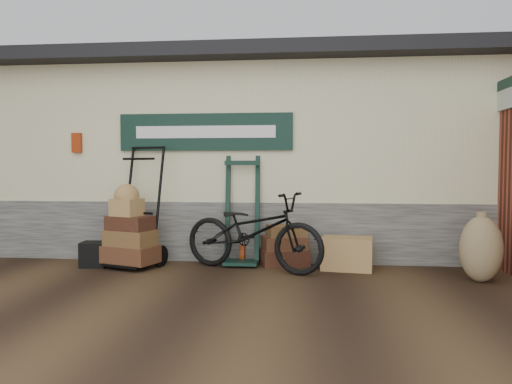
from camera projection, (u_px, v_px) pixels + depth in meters
ground at (213, 276)px, 6.52m from camera, size 80.00×80.00×0.00m
station_building at (241, 157)px, 9.16m from camera, size 14.40×4.10×3.20m
porter_trolley at (139, 205)px, 7.19m from camera, size 1.05×0.92×1.77m
green_barrow at (242, 210)px, 7.30m from camera, size 0.58×0.49×1.59m
suitcase_stack at (284, 245)px, 7.25m from camera, size 0.77×0.61×0.59m
wicker_hamper at (347, 253)px, 6.96m from camera, size 0.75×0.55×0.45m
black_trunk at (94, 254)px, 7.15m from camera, size 0.39×0.34×0.36m
bicycle at (253, 227)px, 6.87m from camera, size 1.41×2.21×1.21m
burlap_sack_left at (481, 249)px, 6.19m from camera, size 0.58×0.51×0.83m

